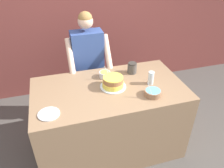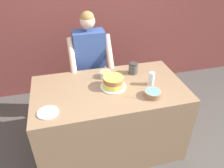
% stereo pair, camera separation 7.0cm
% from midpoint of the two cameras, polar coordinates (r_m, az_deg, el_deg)
% --- Properties ---
extents(wall_back, '(10.00, 0.05, 2.60)m').
position_cam_midpoint_polar(wall_back, '(3.67, -6.14, 17.25)').
color(wall_back, brown).
rests_on(wall_back, ground_plane).
extents(counter, '(1.71, 0.94, 0.92)m').
position_cam_midpoint_polar(counter, '(2.73, 0.11, -9.04)').
color(counter, '#8C6B4C').
rests_on(counter, ground_plane).
extents(person_baker, '(0.56, 0.46, 1.60)m').
position_cam_midpoint_polar(person_baker, '(3.01, -5.12, 6.41)').
color(person_baker, '#2D2D38').
rests_on(person_baker, ground_plane).
extents(cake, '(0.29, 0.29, 0.13)m').
position_cam_midpoint_polar(cake, '(2.43, 1.15, 0.42)').
color(cake, silver).
rests_on(cake, counter).
extents(frosting_bowl_blue, '(0.18, 0.18, 0.18)m').
position_cam_midpoint_polar(frosting_bowl_blue, '(2.34, 11.45, -2.41)').
color(frosting_bowl_blue, '#936B4C').
rests_on(frosting_bowl_blue, counter).
extents(frosting_bowl_yellow, '(0.13, 0.13, 0.19)m').
position_cam_midpoint_polar(frosting_bowl_yellow, '(2.62, -0.92, 2.60)').
color(frosting_bowl_yellow, white).
rests_on(frosting_bowl_yellow, counter).
extents(drinking_glass, '(0.07, 0.07, 0.15)m').
position_cam_midpoint_polar(drinking_glass, '(2.51, 11.07, 1.37)').
color(drinking_glass, silver).
rests_on(drinking_glass, counter).
extents(ceramic_plate, '(0.21, 0.21, 0.01)m').
position_cam_midpoint_polar(ceramic_plate, '(2.18, -15.51, -7.18)').
color(ceramic_plate, silver).
rests_on(ceramic_plate, counter).
extents(stoneware_jar, '(0.11, 0.11, 0.14)m').
position_cam_midpoint_polar(stoneware_jar, '(2.71, 6.32, 4.09)').
color(stoneware_jar, '#4C4742').
rests_on(stoneware_jar, counter).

